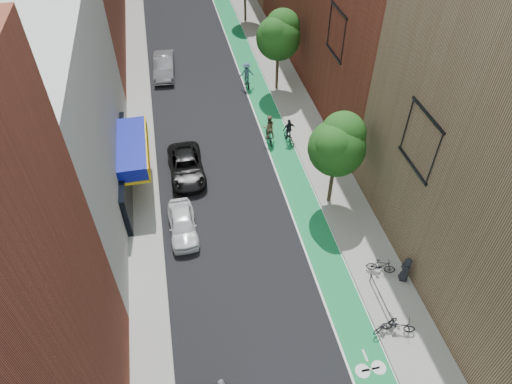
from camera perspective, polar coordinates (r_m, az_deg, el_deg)
ground at (r=22.95m, az=3.32°, el=-20.92°), size 160.00×160.00×0.00m
bike_lane at (r=41.57m, az=-0.32°, el=13.91°), size 2.00×68.00×0.01m
sidewalk_left at (r=40.99m, az=-14.46°, el=12.13°), size 2.00×68.00×0.15m
sidewalk_right at (r=42.04m, az=3.13°, el=14.33°), size 3.00×68.00×0.15m
building_left_white at (r=28.64m, az=-25.97°, el=8.11°), size 8.00×20.00×12.00m
tree_near at (r=26.66m, az=10.20°, el=5.94°), size 3.40×3.36×6.42m
tree_mid at (r=37.95m, az=2.87°, el=19.09°), size 3.55×3.53×6.74m
parked_car_white at (r=27.40m, az=-9.17°, el=-3.99°), size 1.69×4.00×1.35m
parked_car_black at (r=31.18m, az=-8.70°, el=3.20°), size 2.34×4.95×1.37m
parked_car_silver at (r=42.79m, az=-11.42°, el=15.20°), size 2.12×5.01×1.61m
cyclist_lane_near at (r=33.55m, az=1.61°, el=7.63°), size 0.91×1.81×2.19m
cyclist_lane_mid at (r=33.66m, az=4.14°, el=7.26°), size 0.99×1.66×1.95m
cyclist_lane_far at (r=40.04m, az=-1.16°, el=14.28°), size 1.23×1.76×2.20m
parked_bike_near at (r=24.25m, az=17.39°, el=-15.66°), size 1.74×1.10×0.86m
parked_bike_mid at (r=26.07m, az=15.38°, el=-8.91°), size 1.61×1.04×0.94m
parked_bike_far at (r=24.15m, az=15.89°, el=-15.64°), size 1.62×1.01×0.80m
pedestrian at (r=25.87m, az=18.21°, el=-9.17°), size 0.70×0.90×1.62m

